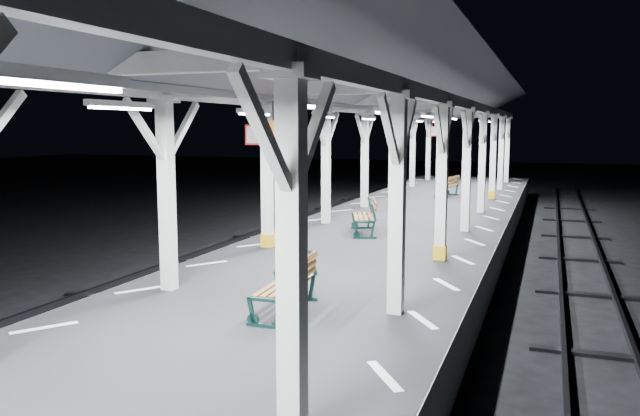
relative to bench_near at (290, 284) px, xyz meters
The scene contains 10 objects.
ground 2.99m from the bench_near, 101.24° to the left, with size 120.00×120.00×0.00m, color black.
platform 2.79m from the bench_near, 101.24° to the left, with size 6.00×50.00×1.00m, color black.
hazard_stripes_left 3.94m from the bench_near, 139.06° to the left, with size 1.00×48.00×0.01m, color silver.
hazard_stripes_right 3.25m from the bench_near, 52.94° to the left, with size 1.00×48.00×0.01m, color silver.
track_left 6.23m from the bench_near, 155.01° to the left, with size 2.20×60.00×0.16m.
track_right 5.35m from the bench_near, 29.77° to the left, with size 2.20×60.00×0.16m.
canopy 4.06m from the bench_near, 101.32° to the left, with size 5.40×49.00×4.65m.
bench_near is the anchor object (origin of this frame).
bench_mid 7.32m from the bench_near, 96.99° to the left, with size 1.11×1.76×0.90m.
bench_far 16.85m from the bench_near, 90.71° to the left, with size 0.79×1.64×0.85m.
Camera 1 is at (4.11, -10.97, 3.79)m, focal length 35.00 mm.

